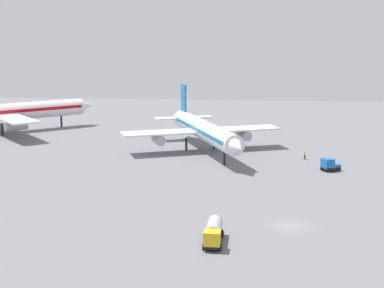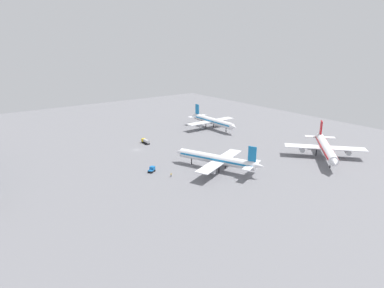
% 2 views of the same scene
% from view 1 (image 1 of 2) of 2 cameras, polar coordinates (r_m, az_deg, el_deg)
% --- Properties ---
extents(ground, '(288.00, 288.00, 0.00)m').
position_cam_1_polar(ground, '(74.99, 9.84, -8.13)').
color(ground, slate).
extents(airplane_at_gate, '(40.70, 33.63, 12.99)m').
position_cam_1_polar(airplane_at_gate, '(118.74, 1.19, 1.44)').
color(airplane_at_gate, white).
rests_on(airplane_at_gate, ground).
extents(airplane_taxiing, '(35.21, 38.21, 14.25)m').
position_cam_1_polar(airplane_taxiing, '(150.25, -18.12, 3.08)').
color(airplane_taxiing, white).
rests_on(airplane_taxiing, ground).
extents(baggage_tug, '(3.43, 3.73, 2.30)m').
position_cam_1_polar(baggage_tug, '(105.56, 13.69, -2.04)').
color(baggage_tug, black).
rests_on(baggage_tug, ground).
extents(fuel_truck, '(6.32, 2.26, 2.50)m').
position_cam_1_polar(fuel_truck, '(67.64, 2.19, -8.86)').
color(fuel_truck, black).
rests_on(fuel_truck, ground).
extents(ground_crew_worker, '(0.58, 0.39, 1.67)m').
position_cam_1_polar(ground_crew_worker, '(114.43, 11.31, -1.11)').
color(ground_crew_worker, '#1E2338').
rests_on(ground_crew_worker, ground).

